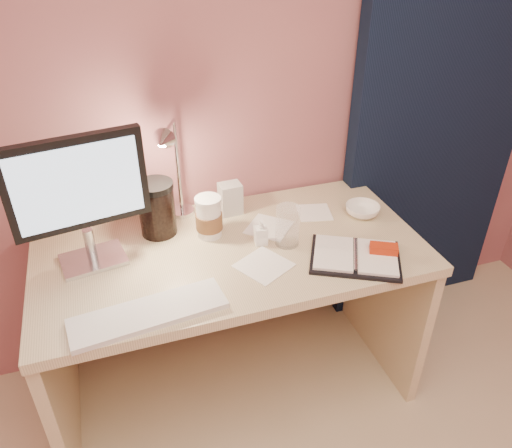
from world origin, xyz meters
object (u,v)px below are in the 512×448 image
object	(u,v)px
keyboard	(149,313)
coffee_cup	(209,218)
planner	(358,256)
desk_lamp	(193,162)
lotion_bottle	(261,232)
product_box	(230,199)
monitor	(78,191)
dark_jar	(157,211)
clear_cup	(288,226)
bowl	(362,210)
desk	(228,284)

from	to	relation	value
keyboard	coffee_cup	distance (m)	0.47
planner	coffee_cup	bearing A→B (deg)	173.44
keyboard	desk_lamp	distance (m)	0.59
keyboard	lotion_bottle	distance (m)	0.52
coffee_cup	product_box	xyz separation A→B (m)	(0.12, 0.13, -0.01)
desk_lamp	monitor	bearing A→B (deg)	-139.03
coffee_cup	product_box	world-z (taller)	coffee_cup
planner	dark_jar	distance (m)	0.75
planner	clear_cup	distance (m)	0.27
keyboard	dark_jar	xyz separation A→B (m)	(0.10, 0.45, 0.09)
clear_cup	bowl	bearing A→B (deg)	14.36
desk	desk_lamp	xyz separation A→B (m)	(-0.08, 0.13, 0.49)
desk	dark_jar	world-z (taller)	dark_jar
product_box	desk_lamp	xyz separation A→B (m)	(-0.15, -0.04, 0.20)
bowl	desk_lamp	xyz separation A→B (m)	(-0.64, 0.14, 0.24)
clear_cup	desk_lamp	distance (m)	0.41
coffee_cup	lotion_bottle	size ratio (longest dim) A/B	1.59
planner	coffee_cup	distance (m)	0.56
keyboard	planner	bearing A→B (deg)	-1.74
desk	keyboard	distance (m)	0.53
desk	dark_jar	distance (m)	0.41
coffee_cup	bowl	world-z (taller)	coffee_cup
planner	desk	bearing A→B (deg)	173.39
coffee_cup	desk_lamp	distance (m)	0.21
lotion_bottle	keyboard	bearing A→B (deg)	-149.82
clear_cup	bowl	distance (m)	0.38
keyboard	lotion_bottle	size ratio (longest dim) A/B	4.66
monitor	lotion_bottle	bearing A→B (deg)	-16.84
product_box	desk_lamp	distance (m)	0.25
planner	coffee_cup	size ratio (longest dim) A/B	2.37
monitor	keyboard	distance (m)	0.46
clear_cup	keyboard	bearing A→B (deg)	-157.02
monitor	bowl	distance (m)	1.08
keyboard	coffee_cup	size ratio (longest dim) A/B	2.93
desk_lamp	dark_jar	bearing A→B (deg)	-151.34
desk_lamp	coffee_cup	bearing A→B (deg)	-51.13
lotion_bottle	dark_jar	world-z (taller)	dark_jar
bowl	lotion_bottle	xyz separation A→B (m)	(-0.45, -0.06, 0.03)
desk	keyboard	xyz separation A→B (m)	(-0.33, -0.34, 0.24)
coffee_cup	clear_cup	xyz separation A→B (m)	(0.26, -0.14, 0.00)
monitor	product_box	xyz separation A→B (m)	(0.55, 0.17, -0.22)
desk	monitor	xyz separation A→B (m)	(-0.48, 0.00, 0.51)
dark_jar	desk_lamp	bearing A→B (deg)	5.33
bowl	lotion_bottle	size ratio (longest dim) A/B	1.36
desk	product_box	bearing A→B (deg)	68.30
coffee_cup	dark_jar	distance (m)	0.19
monitor	bowl	bearing A→B (deg)	-10.40
planner	lotion_bottle	xyz separation A→B (m)	(-0.29, 0.20, 0.04)
lotion_bottle	desk_lamp	size ratio (longest dim) A/B	0.24
planner	lotion_bottle	bearing A→B (deg)	173.26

